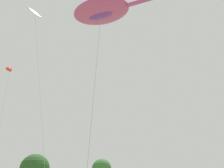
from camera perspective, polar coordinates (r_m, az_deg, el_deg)
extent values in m
ellipsoid|color=#CC3899|center=(20.41, -2.34, 14.81)|extent=(4.62, 5.11, 0.80)
ellipsoid|color=purple|center=(20.19, -2.35, 13.99)|extent=(1.52, 1.96, 0.29)
cylinder|color=#B2B2B7|center=(15.14, -3.81, -2.08)|extent=(2.85, 3.28, 13.35)
cube|color=black|center=(24.63, -15.79, 14.10)|extent=(1.37, 1.02, 1.02)
cylinder|color=#B2B2B7|center=(20.20, -14.69, -3.00)|extent=(1.58, 2.60, 15.69)
cone|color=red|center=(29.27, -20.43, 3.24)|extent=(0.87, 0.72, 0.77)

